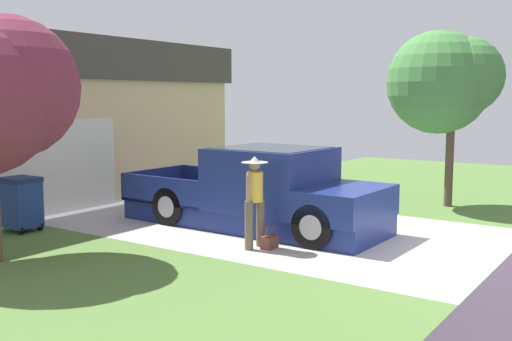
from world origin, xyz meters
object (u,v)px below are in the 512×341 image
(front_yard_tree, at_px, (446,81))
(pickup_truck, at_px, (268,193))
(house_with_garage, at_px, (17,118))
(wheeled_trash_bin, at_px, (21,202))
(person_with_hat, at_px, (255,197))
(handbag, at_px, (269,241))

(front_yard_tree, bearing_deg, pickup_truck, 153.65)
(house_with_garage, bearing_deg, front_yard_tree, -63.27)
(house_with_garage, xyz_separation_m, wheeled_trash_bin, (-2.43, -3.62, -1.52))
(person_with_hat, bearing_deg, pickup_truck, 28.02)
(front_yard_tree, xyz_separation_m, wheeled_trash_bin, (-7.34, 6.12, -2.46))
(pickup_truck, bearing_deg, front_yard_tree, 154.34)
(person_with_hat, bearing_deg, house_with_garage, 86.89)
(pickup_truck, height_order, house_with_garage, house_with_garage)
(handbag, distance_m, wheeled_trash_bin, 5.14)
(pickup_truck, xyz_separation_m, front_yard_tree, (4.38, -2.17, 2.30))
(pickup_truck, distance_m, person_with_hat, 1.60)
(front_yard_tree, distance_m, wheeled_trash_bin, 9.86)
(person_with_hat, relative_size, wheeled_trash_bin, 1.51)
(person_with_hat, distance_m, front_yard_tree, 6.38)
(person_with_hat, relative_size, front_yard_tree, 0.39)
(person_with_hat, bearing_deg, front_yard_tree, -11.25)
(wheeled_trash_bin, bearing_deg, front_yard_tree, -39.82)
(person_with_hat, distance_m, wheeled_trash_bin, 4.87)
(pickup_truck, bearing_deg, handbag, 34.92)
(handbag, height_order, house_with_garage, house_with_garage)
(handbag, bearing_deg, front_yard_tree, -12.33)
(handbag, bearing_deg, house_with_garage, 84.48)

